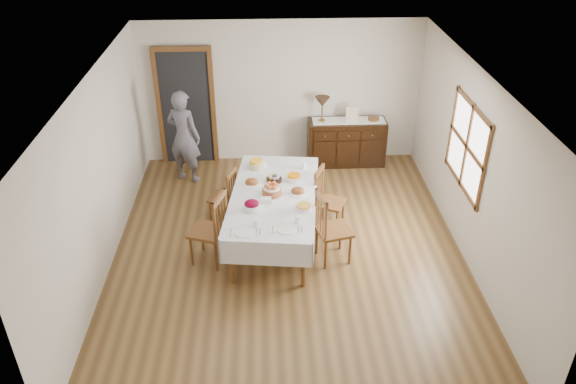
{
  "coord_description": "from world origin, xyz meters",
  "views": [
    {
      "loc": [
        -0.29,
        -6.54,
        4.9
      ],
      "look_at": [
        0.0,
        0.1,
        0.95
      ],
      "focal_mm": 35.0,
      "sensor_mm": 36.0,
      "label": 1
    }
  ],
  "objects_px": {
    "chair_right_near": "(330,227)",
    "sideboard": "(346,142)",
    "person": "(184,134)",
    "chair_left_near": "(211,228)",
    "dining_table": "(274,200)",
    "table_lamp": "(322,103)",
    "chair_right_far": "(327,199)",
    "chair_left_far": "(225,195)"
  },
  "relations": [
    {
      "from": "person",
      "to": "sideboard",
      "type": "bearing_deg",
      "value": -145.88
    },
    {
      "from": "chair_right_near",
      "to": "dining_table",
      "type": "bearing_deg",
      "value": 43.15
    },
    {
      "from": "person",
      "to": "chair_left_near",
      "type": "bearing_deg",
      "value": 129.1
    },
    {
      "from": "dining_table",
      "to": "chair_right_near",
      "type": "distance_m",
      "value": 0.92
    },
    {
      "from": "chair_right_near",
      "to": "sideboard",
      "type": "height_order",
      "value": "chair_right_near"
    },
    {
      "from": "table_lamp",
      "to": "sideboard",
      "type": "bearing_deg",
      "value": -1.95
    },
    {
      "from": "chair_right_near",
      "to": "table_lamp",
      "type": "xyz_separation_m",
      "value": [
        0.16,
        2.93,
        0.66
      ]
    },
    {
      "from": "dining_table",
      "to": "chair_left_near",
      "type": "distance_m",
      "value": 0.99
    },
    {
      "from": "chair_right_near",
      "to": "chair_right_far",
      "type": "xyz_separation_m",
      "value": [
        0.04,
        0.82,
        -0.04
      ]
    },
    {
      "from": "chair_right_near",
      "to": "table_lamp",
      "type": "relative_size",
      "value": 2.33
    },
    {
      "from": "chair_left_near",
      "to": "chair_right_far",
      "type": "relative_size",
      "value": 1.11
    },
    {
      "from": "dining_table",
      "to": "chair_right_near",
      "type": "height_order",
      "value": "chair_right_near"
    },
    {
      "from": "dining_table",
      "to": "chair_left_near",
      "type": "relative_size",
      "value": 2.26
    },
    {
      "from": "chair_right_near",
      "to": "sideboard",
      "type": "xyz_separation_m",
      "value": [
        0.62,
        2.91,
        -0.12
      ]
    },
    {
      "from": "dining_table",
      "to": "chair_left_far",
      "type": "xyz_separation_m",
      "value": [
        -0.74,
        0.59,
        -0.26
      ]
    },
    {
      "from": "chair_left_far",
      "to": "chair_right_far",
      "type": "height_order",
      "value": "chair_right_far"
    },
    {
      "from": "chair_left_far",
      "to": "table_lamp",
      "type": "height_order",
      "value": "table_lamp"
    },
    {
      "from": "chair_right_far",
      "to": "table_lamp",
      "type": "height_order",
      "value": "table_lamp"
    },
    {
      "from": "chair_right_near",
      "to": "chair_right_far",
      "type": "height_order",
      "value": "chair_right_near"
    },
    {
      "from": "chair_right_far",
      "to": "sideboard",
      "type": "height_order",
      "value": "chair_right_far"
    },
    {
      "from": "chair_right_near",
      "to": "person",
      "type": "xyz_separation_m",
      "value": [
        -2.25,
        2.43,
        0.34
      ]
    },
    {
      "from": "person",
      "to": "table_lamp",
      "type": "distance_m",
      "value": 2.48
    },
    {
      "from": "dining_table",
      "to": "chair_right_far",
      "type": "distance_m",
      "value": 0.9
    },
    {
      "from": "sideboard",
      "to": "chair_left_near",
      "type": "bearing_deg",
      "value": -128.06
    },
    {
      "from": "chair_right_far",
      "to": "chair_left_near",
      "type": "bearing_deg",
      "value": 138.74
    },
    {
      "from": "chair_left_near",
      "to": "table_lamp",
      "type": "xyz_separation_m",
      "value": [
        1.79,
        2.89,
        0.65
      ]
    },
    {
      "from": "chair_left_near",
      "to": "person",
      "type": "height_order",
      "value": "person"
    },
    {
      "from": "dining_table",
      "to": "person",
      "type": "distance_m",
      "value": 2.46
    },
    {
      "from": "table_lamp",
      "to": "person",
      "type": "bearing_deg",
      "value": -168.36
    },
    {
      "from": "sideboard",
      "to": "person",
      "type": "distance_m",
      "value": 2.94
    },
    {
      "from": "chair_right_near",
      "to": "chair_left_far",
      "type": "bearing_deg",
      "value": 40.03
    },
    {
      "from": "chair_right_near",
      "to": "chair_right_far",
      "type": "distance_m",
      "value": 0.83
    },
    {
      "from": "chair_left_near",
      "to": "dining_table",
      "type": "bearing_deg",
      "value": 136.18
    },
    {
      "from": "chair_left_near",
      "to": "sideboard",
      "type": "relative_size",
      "value": 0.78
    },
    {
      "from": "table_lamp",
      "to": "chair_left_near",
      "type": "bearing_deg",
      "value": -121.77
    },
    {
      "from": "chair_left_near",
      "to": "person",
      "type": "xyz_separation_m",
      "value": [
        -0.62,
        2.39,
        0.33
      ]
    },
    {
      "from": "chair_left_near",
      "to": "table_lamp",
      "type": "distance_m",
      "value": 3.46
    },
    {
      "from": "chair_left_far",
      "to": "person",
      "type": "relative_size",
      "value": 0.51
    },
    {
      "from": "person",
      "to": "chair_right_far",
      "type": "bearing_deg",
      "value": 169.61
    },
    {
      "from": "chair_right_far",
      "to": "person",
      "type": "xyz_separation_m",
      "value": [
        -2.3,
        1.61,
        0.38
      ]
    },
    {
      "from": "chair_right_near",
      "to": "table_lamp",
      "type": "height_order",
      "value": "table_lamp"
    },
    {
      "from": "dining_table",
      "to": "person",
      "type": "relative_size",
      "value": 1.41
    }
  ]
}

